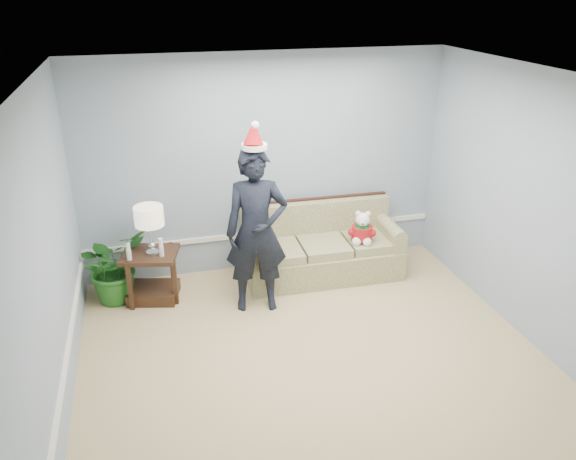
{
  "coord_description": "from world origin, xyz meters",
  "views": [
    {
      "loc": [
        -1.4,
        -3.93,
        3.42
      ],
      "look_at": [
        0.04,
        1.55,
        0.89
      ],
      "focal_mm": 35.0,
      "sensor_mm": 36.0,
      "label": 1
    }
  ],
  "objects_px": {
    "sofa": "(321,250)",
    "houseplant": "(114,266)",
    "teddy_bear": "(362,231)",
    "man": "(256,232)",
    "table_lamp": "(149,218)",
    "side_table": "(153,281)"
  },
  "relations": [
    {
      "from": "table_lamp",
      "to": "houseplant",
      "type": "distance_m",
      "value": 0.76
    },
    {
      "from": "sofa",
      "to": "man",
      "type": "distance_m",
      "value": 1.26
    },
    {
      "from": "sofa",
      "to": "man",
      "type": "xyz_separation_m",
      "value": [
        -0.93,
        -0.58,
        0.61
      ]
    },
    {
      "from": "teddy_bear",
      "to": "table_lamp",
      "type": "bearing_deg",
      "value": -161.38
    },
    {
      "from": "teddy_bear",
      "to": "man",
      "type": "bearing_deg",
      "value": -144.91
    },
    {
      "from": "table_lamp",
      "to": "houseplant",
      "type": "height_order",
      "value": "table_lamp"
    },
    {
      "from": "teddy_bear",
      "to": "sofa",
      "type": "bearing_deg",
      "value": 174.97
    },
    {
      "from": "sofa",
      "to": "table_lamp",
      "type": "height_order",
      "value": "table_lamp"
    },
    {
      "from": "table_lamp",
      "to": "man",
      "type": "distance_m",
      "value": 1.2
    },
    {
      "from": "sofa",
      "to": "teddy_bear",
      "type": "height_order",
      "value": "sofa"
    },
    {
      "from": "sofa",
      "to": "houseplant",
      "type": "bearing_deg",
      "value": -178.49
    },
    {
      "from": "side_table",
      "to": "houseplant",
      "type": "xyz_separation_m",
      "value": [
        -0.41,
        0.1,
        0.2
      ]
    },
    {
      "from": "sofa",
      "to": "man",
      "type": "relative_size",
      "value": 1.04
    },
    {
      "from": "sofa",
      "to": "houseplant",
      "type": "height_order",
      "value": "sofa"
    },
    {
      "from": "side_table",
      "to": "man",
      "type": "height_order",
      "value": "man"
    },
    {
      "from": "sofa",
      "to": "houseplant",
      "type": "distance_m",
      "value": 2.5
    },
    {
      "from": "man",
      "to": "table_lamp",
      "type": "bearing_deg",
      "value": 166.76
    },
    {
      "from": "houseplant",
      "to": "teddy_bear",
      "type": "distance_m",
      "value": 2.97
    },
    {
      "from": "table_lamp",
      "to": "teddy_bear",
      "type": "bearing_deg",
      "value": -1.62
    },
    {
      "from": "man",
      "to": "teddy_bear",
      "type": "xyz_separation_m",
      "value": [
        1.39,
        0.37,
        -0.31
      ]
    },
    {
      "from": "table_lamp",
      "to": "man",
      "type": "height_order",
      "value": "man"
    },
    {
      "from": "sofa",
      "to": "man",
      "type": "height_order",
      "value": "man"
    }
  ]
}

